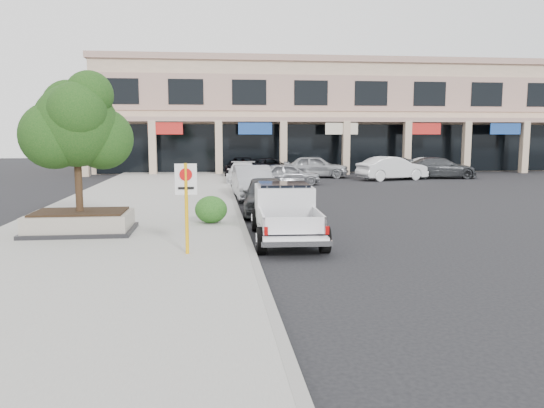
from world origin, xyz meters
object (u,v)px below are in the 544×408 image
at_px(planter, 81,222).
at_px(curb_car_a, 266,196).
at_px(curb_car_b, 253,182).
at_px(curb_car_d, 243,167).
at_px(lot_car_a, 288,174).
at_px(planter_tree, 82,126).
at_px(lot_car_f, 432,167).
at_px(curb_car_c, 242,173).
at_px(lot_car_c, 440,168).
at_px(lot_car_d, 271,167).
at_px(pickup_truck, 287,213).
at_px(lot_car_e, 316,166).
at_px(lot_car_b, 392,168).
at_px(no_parking_sign, 186,196).

xyz_separation_m(planter, curb_car_a, (6.18, 4.07, 0.28)).
relative_size(curb_car_b, curb_car_d, 0.95).
bearing_deg(lot_car_a, planter_tree, 148.12).
bearing_deg(lot_car_f, curb_car_c, 105.77).
distance_m(planter_tree, curb_car_d, 23.91).
bearing_deg(lot_car_c, lot_car_d, 75.95).
bearing_deg(pickup_truck, lot_car_d, 86.85).
bearing_deg(lot_car_d, lot_car_e, -138.39).
xyz_separation_m(lot_car_a, lot_car_b, (7.76, 2.90, 0.12)).
distance_m(curb_car_b, lot_car_d, 15.02).
bearing_deg(planter_tree, curb_car_b, 57.06).
xyz_separation_m(lot_car_d, lot_car_e, (3.04, -2.45, 0.14)).
xyz_separation_m(planter_tree, no_parking_sign, (3.27, -3.46, -1.78)).
bearing_deg(planter, curb_car_d, 74.64).
relative_size(curb_car_a, lot_car_a, 1.09).
distance_m(no_parking_sign, lot_car_a, 20.11).
distance_m(pickup_truck, curb_car_b, 10.47).
distance_m(no_parking_sign, curb_car_c, 21.09).
height_order(curb_car_c, curb_car_d, curb_car_d).
distance_m(curb_car_a, lot_car_f, 23.42).
relative_size(curb_car_c, lot_car_d, 0.97).
xyz_separation_m(lot_car_c, lot_car_f, (0.42, 2.31, -0.06)).
bearing_deg(lot_car_e, planter, 165.40).
relative_size(no_parking_sign, pickup_truck, 0.44).
xyz_separation_m(curb_car_a, curb_car_c, (-0.16, 13.53, -0.07)).
height_order(lot_car_d, lot_car_f, lot_car_f).
xyz_separation_m(planter_tree, lot_car_c, (20.32, 19.84, -2.66)).
distance_m(curb_car_a, curb_car_b, 5.19).
distance_m(no_parking_sign, pickup_truck, 3.63).
relative_size(planter, no_parking_sign, 1.39).
relative_size(no_parking_sign, curb_car_b, 0.47).
distance_m(curb_car_d, lot_car_d, 2.47).
distance_m(no_parking_sign, curb_car_d, 26.56).
xyz_separation_m(curb_car_c, lot_car_a, (2.74, -1.54, 0.00)).
height_order(no_parking_sign, lot_car_e, no_parking_sign).
height_order(pickup_truck, curb_car_d, pickup_truck).
bearing_deg(lot_car_a, lot_car_d, -2.32).
bearing_deg(pickup_truck, curb_car_b, 93.35).
distance_m(curb_car_c, lot_car_f, 15.59).
relative_size(no_parking_sign, lot_car_e, 0.48).
bearing_deg(no_parking_sign, curb_car_d, 83.65).
height_order(lot_car_a, lot_car_b, lot_car_b).
height_order(planter, curb_car_b, curb_car_b).
xyz_separation_m(no_parking_sign, lot_car_b, (13.12, 22.27, -0.82)).
bearing_deg(lot_car_d, curb_car_b, 160.63).
bearing_deg(no_parking_sign, pickup_truck, 36.38).
relative_size(no_parking_sign, lot_car_f, 0.55).
height_order(pickup_truck, lot_car_b, pickup_truck).
bearing_deg(pickup_truck, lot_car_c, 58.33).
bearing_deg(curb_car_d, lot_car_e, -9.50).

